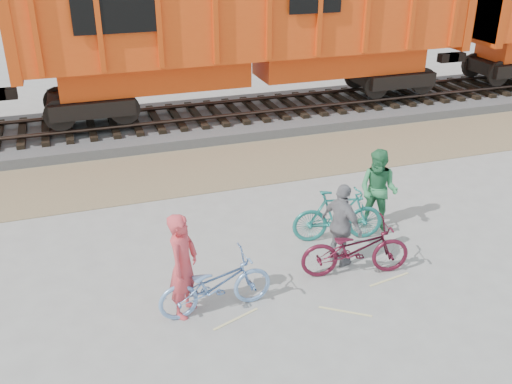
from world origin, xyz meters
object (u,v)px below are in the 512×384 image
Objects in this scene: bicycle_blue at (216,284)px; person_woman at (342,225)px; person_solo at (183,265)px; person_man at (378,190)px; bicycle_teal at (338,215)px; hopper_car_center at (252,26)px; bicycle_maroon at (355,249)px.

bicycle_blue is 1.18× the size of person_woman.
person_woman is at bearing -44.22° from person_solo.
person_woman is at bearing -91.08° from person_man.
bicycle_teal is (2.96, 1.47, 0.05)m from bicycle_blue.
person_man is (1.00, 0.20, 0.32)m from bicycle_teal.
bicycle_teal is at bearing -95.68° from hopper_car_center.
bicycle_teal reaches higher than bicycle_maroon.
bicycle_maroon is (2.71, 0.24, 0.02)m from bicycle_blue.
bicycle_teal is 1.07m from person_man.
person_man is at bearing -67.30° from bicycle_teal.
person_woman is at bearing -97.38° from hopper_car_center.
hopper_car_center is at bearing 5.71° from bicycle_teal.
person_solo is at bearing 103.43° from bicycle_maroon.
bicycle_blue is 1.04× the size of bicycle_teal.
bicycle_blue is at bearing 106.00° from bicycle_maroon.
person_solo is at bearing 123.08° from bicycle_teal.
person_man reaches higher than bicycle_maroon.
bicycle_maroon is 1.15× the size of person_man.
person_man reaches higher than bicycle_teal.
bicycle_maroon reaches higher than bicycle_blue.
bicycle_teal is at bearing -117.22° from person_man.
hopper_car_center is 7.94× the size of person_man.
hopper_car_center reaches higher than person_man.
hopper_car_center is 7.19× the size of bicycle_blue.
hopper_car_center is 9.58m from bicycle_maroon.
person_solo reaches higher than bicycle_blue.
person_solo is at bearing 75.55° from bicycle_blue.
hopper_car_center is at bearing 11.42° from person_solo.
person_solo is (-3.21, -0.14, 0.39)m from bicycle_maroon.
person_solo is at bearing 80.38° from person_woman.
person_woman reaches higher than bicycle_maroon.
bicycle_blue is at bearing -105.58° from person_man.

